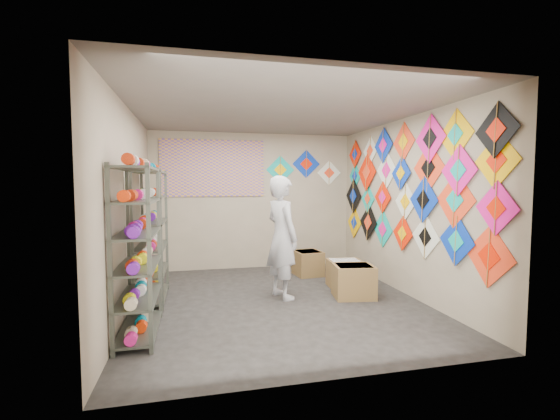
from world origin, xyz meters
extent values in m
plane|color=black|center=(0.00, 0.00, 0.00)|extent=(4.50, 4.50, 0.00)
plane|color=tan|center=(0.00, 2.25, 1.35)|extent=(4.00, 0.00, 4.00)
plane|color=tan|center=(0.00, -2.25, 1.35)|extent=(4.00, 0.00, 4.00)
plane|color=tan|center=(-2.00, 0.00, 1.35)|extent=(0.00, 4.50, 4.50)
plane|color=tan|center=(2.00, 0.00, 1.35)|extent=(0.00, 4.50, 4.50)
plane|color=#6E665D|center=(0.00, 0.00, 2.70)|extent=(4.50, 4.50, 0.00)
cube|color=#4C5147|center=(-1.78, -0.85, 0.95)|extent=(0.40, 1.10, 1.90)
cube|color=#4C5147|center=(-1.78, 0.45, 0.95)|extent=(0.40, 1.10, 1.90)
cylinder|color=#E01A82|center=(-1.78, -1.33, 1.04)|extent=(0.12, 0.10, 0.12)
cylinder|color=#F63508|center=(-1.78, -1.14, 1.04)|extent=(0.12, 0.10, 0.12)
cylinder|color=yellow|center=(-1.78, -0.95, 1.04)|extent=(0.12, 0.10, 0.12)
cylinder|color=silver|center=(-1.78, -0.75, 1.04)|extent=(0.12, 0.10, 0.12)
cylinder|color=red|center=(-1.78, -0.56, 1.04)|extent=(0.12, 0.10, 0.12)
cylinder|color=#6F18AD|center=(-1.78, -0.37, 1.04)|extent=(0.12, 0.10, 0.12)
cylinder|color=beige|center=(-1.78, -0.03, 1.04)|extent=(0.12, 0.10, 0.12)
cylinder|color=#037F9E|center=(-1.78, 0.16, 1.04)|extent=(0.12, 0.10, 0.12)
cylinder|color=#E01A82|center=(-1.78, 0.35, 1.04)|extent=(0.12, 0.10, 0.12)
cylinder|color=#F63508|center=(-1.78, 0.55, 1.04)|extent=(0.12, 0.10, 0.12)
cylinder|color=yellow|center=(-1.78, 0.74, 1.04)|extent=(0.12, 0.10, 0.12)
cylinder|color=silver|center=(-1.78, 0.93, 1.04)|extent=(0.12, 0.10, 0.12)
cube|color=#FF3D19|center=(1.99, -1.76, 0.90)|extent=(0.03, 0.72, 0.72)
cube|color=#0931B5|center=(1.97, -1.24, 0.99)|extent=(0.03, 0.63, 0.63)
cube|color=silver|center=(1.99, -0.59, 0.95)|extent=(0.01, 0.64, 0.64)
cube|color=#F71D01|center=(1.97, -0.03, 0.93)|extent=(0.02, 0.55, 0.55)
cube|color=#0AB0A1|center=(1.99, 0.63, 0.92)|extent=(0.01, 0.64, 0.64)
cube|color=black|center=(1.97, 1.15, 0.99)|extent=(0.04, 0.68, 0.68)
cube|color=#FFBA00|center=(1.99, 1.80, 0.91)|extent=(0.04, 0.63, 0.63)
cube|color=#F31392|center=(1.97, -1.85, 1.44)|extent=(0.01, 0.60, 0.60)
cube|color=#FF3D19|center=(1.99, -1.17, 1.50)|extent=(0.04, 0.71, 0.71)
cube|color=#0931B5|center=(1.97, -0.54, 1.47)|extent=(0.03, 0.66, 0.66)
cube|color=silver|center=(1.99, -0.06, 1.42)|extent=(0.02, 0.58, 0.58)
cube|color=#F71D01|center=(1.97, 0.62, 1.47)|extent=(0.01, 0.55, 0.55)
cube|color=#0AB0A1|center=(1.99, 1.22, 1.42)|extent=(0.03, 0.52, 0.52)
cube|color=black|center=(1.97, 1.82, 1.45)|extent=(0.01, 0.71, 0.71)
cube|color=#FFBA00|center=(1.99, -1.81, 1.94)|extent=(0.04, 0.63, 0.63)
cube|color=#F31392|center=(1.97, -1.24, 1.86)|extent=(0.02, 0.64, 0.64)
cube|color=#FF3D19|center=(1.99, -0.61, 1.92)|extent=(0.02, 0.70, 0.70)
cube|color=#0931B5|center=(1.97, 0.06, 1.86)|extent=(0.03, 0.54, 0.54)
cube|color=silver|center=(1.99, 0.54, 1.92)|extent=(0.01, 0.65, 0.65)
cube|color=#F71D01|center=(1.97, 1.24, 1.91)|extent=(0.04, 0.72, 0.72)
cube|color=#0AB0A1|center=(1.99, 1.80, 1.85)|extent=(0.02, 0.53, 0.53)
cube|color=black|center=(1.97, -1.80, 2.27)|extent=(0.04, 0.61, 0.61)
cube|color=#FFBA00|center=(1.99, -1.14, 2.30)|extent=(0.02, 0.64, 0.64)
cube|color=#F31392|center=(1.97, -0.66, 2.31)|extent=(0.02, 0.67, 0.67)
cube|color=#FF3D19|center=(1.99, 0.03, 2.34)|extent=(0.02, 0.61, 0.61)
cube|color=#0931B5|center=(1.97, 0.63, 2.34)|extent=(0.02, 0.61, 0.61)
cube|color=silver|center=(1.99, 1.15, 2.30)|extent=(0.03, 0.54, 0.54)
cube|color=#F71D01|center=(1.97, 1.77, 2.28)|extent=(0.03, 0.55, 0.55)
cube|color=#0AB0A1|center=(0.55, 2.24, 1.98)|extent=(0.58, 0.02, 0.58)
cube|color=#0931B5|center=(1.10, 2.24, 2.10)|extent=(0.58, 0.02, 0.58)
cube|color=silver|center=(1.60, 2.24, 1.92)|extent=(0.51, 0.02, 0.51)
cube|color=#6A499E|center=(-0.80, 2.23, 2.00)|extent=(2.00, 0.01, 1.10)
imported|color=beige|center=(0.10, 0.16, 0.91)|extent=(0.92, 0.84, 1.81)
cube|color=brown|center=(1.14, -0.08, 0.24)|extent=(0.65, 0.57, 0.48)
cube|color=brown|center=(1.24, 0.49, 0.22)|extent=(0.58, 0.49, 0.44)
cube|color=brown|center=(0.88, 1.38, 0.22)|extent=(0.52, 0.56, 0.45)
camera|label=1|loc=(-1.16, -5.19, 1.69)|focal=24.00mm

